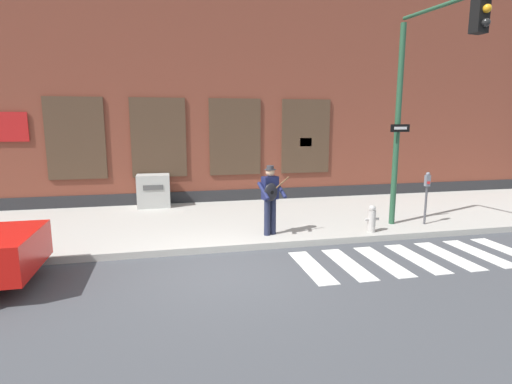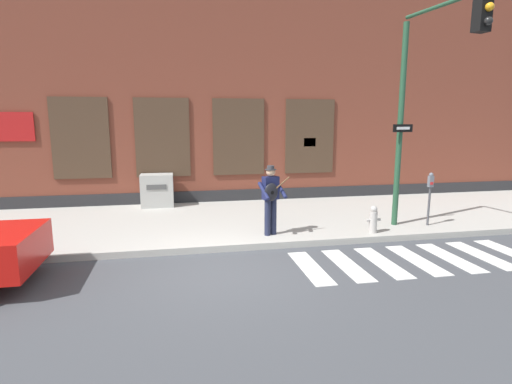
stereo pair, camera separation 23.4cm
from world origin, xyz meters
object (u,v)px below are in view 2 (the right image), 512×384
traffic_light (429,81)px  utility_box (157,190)px  busker (271,196)px  parking_meter (430,191)px  fire_hydrant (373,219)px

traffic_light → utility_box: bearing=145.1°
busker → parking_meter: (4.39, 0.11, -0.04)m
utility_box → fire_hydrant: size_ratio=1.53×
fire_hydrant → traffic_light: bearing=-14.4°
busker → fire_hydrant: (2.58, -0.29, -0.64)m
traffic_light → parking_meter: traffic_light is taller
parking_meter → fire_hydrant: bearing=-167.7°
utility_box → fire_hydrant: (5.48, -4.31, -0.19)m
traffic_light → utility_box: (-6.57, 4.59, -3.17)m
utility_box → fire_hydrant: utility_box is taller
busker → traffic_light: traffic_light is taller
parking_meter → fire_hydrant: 1.95m
busker → parking_meter: 4.39m
busker → traffic_light: bearing=-8.8°
parking_meter → busker: bearing=-178.6°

